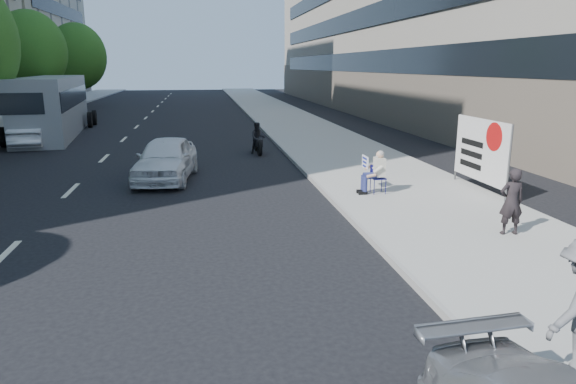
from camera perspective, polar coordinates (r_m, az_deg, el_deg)
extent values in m
plane|color=black|center=(10.08, 4.16, -9.04)|extent=(160.00, 160.00, 0.00)
cube|color=#A19F97|center=(29.92, 2.62, 6.47)|extent=(5.00, 120.00, 0.15)
cylinder|color=#382616|center=(40.73, -26.18, 9.04)|extent=(0.30, 0.30, 2.97)
ellipsoid|color=#1F5416|center=(40.67, -26.70, 13.81)|extent=(4.80, 4.80, 5.52)
cylinder|color=#382616|center=(54.30, -22.04, 10.12)|extent=(0.30, 0.30, 2.62)
ellipsoid|color=#1F5416|center=(54.24, -22.38, 13.77)|extent=(5.40, 5.40, 6.21)
cylinder|color=navy|center=(15.55, 9.55, 0.51)|extent=(0.02, 0.02, 0.45)
cylinder|color=navy|center=(15.67, 10.80, 0.55)|extent=(0.02, 0.02, 0.45)
cylinder|color=navy|center=(15.88, 9.13, 0.80)|extent=(0.02, 0.02, 0.45)
cylinder|color=navy|center=(16.00, 10.36, 0.85)|extent=(0.02, 0.02, 0.45)
cube|color=navy|center=(15.72, 10.00, 1.53)|extent=(0.40, 0.40, 0.03)
cube|color=navy|center=(15.86, 9.80, 2.33)|extent=(0.40, 0.02, 0.40)
cylinder|color=navy|center=(15.54, 9.37, 1.73)|extent=(0.44, 0.17, 0.17)
cylinder|color=navy|center=(15.52, 8.56, 0.88)|extent=(0.14, 0.14, 0.46)
cube|color=black|center=(15.57, 8.32, -0.10)|extent=(0.26, 0.11, 0.10)
cylinder|color=navy|center=(15.73, 9.13, 1.89)|extent=(0.44, 0.17, 0.17)
cylinder|color=navy|center=(15.71, 8.34, 1.04)|extent=(0.14, 0.14, 0.46)
cube|color=black|center=(15.75, 8.10, 0.08)|extent=(0.26, 0.11, 0.10)
cube|color=beige|center=(15.66, 10.12, 2.77)|extent=(0.26, 0.42, 0.56)
sphere|color=tan|center=(15.60, 10.18, 4.10)|extent=(0.23, 0.23, 0.23)
ellipsoid|color=gray|center=(15.60, 10.25, 4.21)|extent=(0.22, 0.24, 0.19)
ellipsoid|color=gray|center=(15.58, 9.89, 3.84)|extent=(0.10, 0.14, 0.13)
cylinder|color=beige|center=(15.41, 9.99, 2.47)|extent=(0.30, 0.10, 0.25)
cylinder|color=tan|center=(15.38, 9.26, 1.80)|extent=(0.29, 0.09, 0.14)
cylinder|color=beige|center=(15.88, 9.57, 3.01)|extent=(0.26, 0.20, 0.32)
cylinder|color=tan|center=(15.98, 8.95, 2.74)|extent=(0.30, 0.21, 0.18)
cube|color=white|center=(16.08, 8.57, 3.29)|extent=(0.03, 0.55, 0.40)
imported|color=black|center=(12.68, 23.58, -0.98)|extent=(0.59, 0.42, 1.54)
cylinder|color=#4C4C4C|center=(15.63, 23.34, 2.90)|extent=(0.06, 0.06, 2.20)
cylinder|color=#4C4C4C|center=(18.19, 18.30, 4.73)|extent=(0.06, 0.06, 2.20)
cube|color=silver|center=(16.86, 20.62, 4.39)|extent=(0.04, 3.00, 1.90)
cylinder|color=#A50C0C|center=(16.18, 21.92, 5.71)|extent=(0.01, 0.84, 0.84)
cube|color=black|center=(17.25, 19.77, 5.17)|extent=(0.01, 1.30, 0.18)
cube|color=black|center=(17.31, 19.67, 4.02)|extent=(0.01, 1.30, 0.18)
cube|color=black|center=(17.36, 19.58, 2.89)|extent=(0.01, 1.30, 0.18)
imported|color=white|center=(18.47, -13.40, 3.62)|extent=(2.35, 4.61, 1.50)
imported|color=silver|center=(28.73, -26.63, 5.96)|extent=(1.99, 4.36, 1.39)
cylinder|color=black|center=(22.94, -3.19, 4.82)|extent=(0.18, 0.65, 0.64)
cylinder|color=black|center=(24.31, -3.56, 5.33)|extent=(0.18, 0.65, 0.64)
cube|color=black|center=(23.59, -3.38, 5.63)|extent=(0.36, 1.22, 0.35)
imported|color=black|center=(23.47, -3.36, 5.99)|extent=(0.74, 0.60, 1.42)
cube|color=gray|center=(32.84, -24.67, 8.66)|extent=(3.76, 12.20, 3.30)
cube|color=black|center=(33.16, -26.91, 9.42)|extent=(1.28, 11.44, 1.00)
cube|color=black|center=(32.51, -22.58, 9.79)|extent=(1.28, 11.44, 1.00)
cube|color=black|center=(27.05, -28.01, 8.63)|extent=(2.39, 0.31, 1.00)
cylinder|color=black|center=(29.04, -29.06, 5.37)|extent=(0.35, 1.02, 1.00)
cylinder|color=black|center=(28.30, -24.27, 5.71)|extent=(0.35, 1.02, 1.00)
cylinder|color=black|center=(30.92, -27.86, 5.92)|extent=(0.35, 1.02, 1.00)
cylinder|color=black|center=(30.23, -23.34, 6.24)|extent=(0.35, 1.02, 1.00)
cylinder|color=black|center=(36.63, -25.01, 7.22)|extent=(0.35, 1.02, 1.00)
cylinder|color=black|center=(36.05, -21.15, 7.50)|extent=(0.35, 1.02, 1.00)
cylinder|color=black|center=(38.07, -24.43, 7.48)|extent=(0.35, 1.02, 1.00)
cylinder|color=black|center=(37.51, -20.71, 7.75)|extent=(0.35, 1.02, 1.00)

